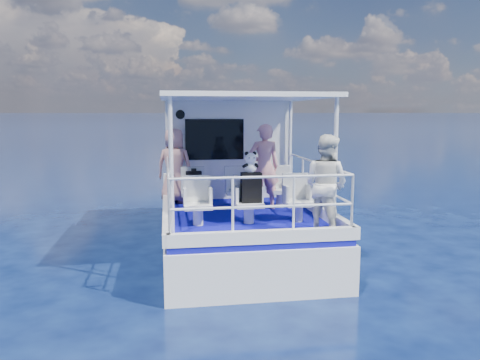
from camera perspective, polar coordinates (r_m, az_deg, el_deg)
name	(u,v)px	position (r m, az deg, el deg)	size (l,w,h in m)	color
ground	(239,254)	(9.63, -0.10, -8.96)	(2000.00, 2000.00, 0.00)	#071136
hull	(232,240)	(10.58, -0.95, -7.37)	(3.00, 7.00, 1.60)	white
deck	(232,203)	(10.38, -0.96, -2.85)	(2.90, 6.90, 0.10)	#0B0989
cabin	(225,147)	(11.50, -1.89, 4.03)	(2.85, 2.00, 2.20)	white
canopy	(241,97)	(9.00, 0.10, 10.10)	(3.00, 3.20, 0.08)	white
canopy_posts	(241,157)	(8.99, 0.15, 2.83)	(2.77, 2.97, 2.20)	white
railings	(244,191)	(8.75, 0.48, -1.29)	(2.84, 3.59, 1.00)	white
seat_port_fwd	(194,200)	(9.46, -5.69, -2.50)	(0.48, 0.46, 0.38)	silver
seat_center_fwd	(238,199)	(9.56, -0.29, -2.36)	(0.48, 0.46, 0.38)	silver
seat_stbd_fwd	(281,198)	(9.73, 4.96, -2.19)	(0.48, 0.46, 0.38)	silver
seat_port_aft	(198,214)	(8.19, -5.15, -4.20)	(0.48, 0.46, 0.38)	silver
seat_center_aft	(249,213)	(8.30, 1.08, -4.00)	(0.48, 0.46, 0.38)	silver
seat_stbd_aft	(298,211)	(8.50, 7.08, -3.77)	(0.48, 0.46, 0.38)	silver
passenger_port_fwd	(175,166)	(10.16, -7.98, 1.73)	(0.60, 0.43, 1.61)	#D6948A
passenger_stbd_fwd	(264,167)	(9.44, 2.94, 1.62)	(0.63, 0.41, 1.72)	pink
passenger_stbd_aft	(326,184)	(7.67, 10.41, -0.50)	(0.78, 0.61, 1.61)	white
backpack_port	(194,182)	(9.35, -5.66, -0.19)	(0.31, 0.17, 0.41)	black
backpack_center	(251,188)	(8.20, 1.37, -0.92)	(0.35, 0.20, 0.53)	black
compact_camera	(194,170)	(9.31, -5.66, 1.23)	(0.10, 0.06, 0.06)	black
panda	(251,162)	(8.13, 1.30, 2.18)	(0.24, 0.20, 0.36)	white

